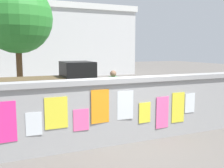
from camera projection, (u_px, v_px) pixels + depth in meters
The scene contains 9 objects.
ground at pixel (62, 93), 13.96m from camera, with size 60.00×60.00×0.00m, color #605B56.
poster_wall at pixel (129, 109), 6.54m from camera, with size 6.71×0.42×1.65m.
auto_rickshaw_truck at pixel (53, 86), 10.19m from camera, with size 3.62×1.55×1.85m.
motorcycle at pixel (152, 99), 9.92m from camera, with size 1.88×0.67×0.87m.
bicycle_near at pixel (89, 118), 7.55m from camera, with size 1.70×0.44×0.95m.
bicycle_far at pixel (128, 90), 12.59m from camera, with size 1.66×0.60×0.95m.
person_walking at pixel (113, 89), 8.98m from camera, with size 0.44×0.44×1.62m.
tree_roadside at pixel (17, 19), 14.00m from camera, with size 3.80×3.80×5.90m.
building_background at pixel (64, 41), 24.45m from camera, with size 12.40×6.27×6.22m.
Camera 1 is at (-2.90, -5.73, 2.34)m, focal length 41.60 mm.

